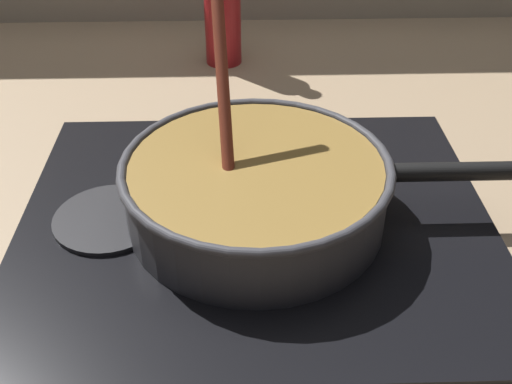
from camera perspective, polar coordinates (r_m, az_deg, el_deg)
The scene contains 5 objects.
ground at distance 0.69m, azimuth -5.46°, elevation -9.14°, with size 2.40×1.60×0.04m, color #9E8466.
hob_plate at distance 0.74m, azimuth -0.00°, elevation -2.75°, with size 0.56×0.48×0.01m, color black.
burner_ring at distance 0.73m, azimuth 0.00°, elevation -2.14°, with size 0.18×0.18×0.01m, color #592D0C.
spare_burner at distance 0.75m, azimuth -13.45°, elevation -2.40°, with size 0.13×0.13×0.01m, color #262628.
cooking_pan at distance 0.71m, azimuth 0.08°, elevation 0.36°, with size 0.45×0.31×0.31m.
Camera 1 is at (0.05, -0.49, 0.47)m, focal length 43.22 mm.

